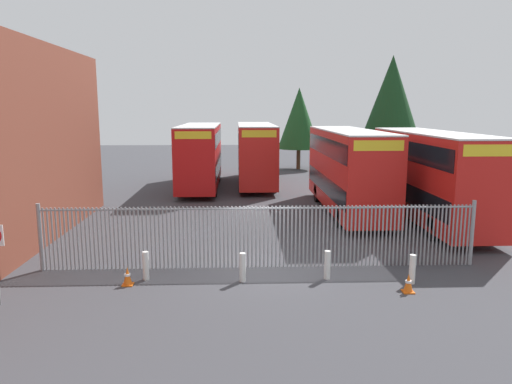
% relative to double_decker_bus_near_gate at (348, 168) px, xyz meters
% --- Properties ---
extents(ground_plane, '(100.00, 100.00, 0.00)m').
position_rel_double_decker_bus_near_gate_xyz_m(ground_plane, '(-5.11, -0.98, -2.42)').
color(ground_plane, '#3D3D42').
extents(palisade_fence, '(15.23, 0.14, 2.35)m').
position_rel_double_decker_bus_near_gate_xyz_m(palisade_fence, '(-5.13, -8.98, -1.24)').
color(palisade_fence, gray).
rests_on(palisade_fence, ground).
extents(double_decker_bus_near_gate, '(2.54, 10.81, 4.42)m').
position_rel_double_decker_bus_near_gate_xyz_m(double_decker_bus_near_gate, '(0.00, 0.00, 0.00)').
color(double_decker_bus_near_gate, red).
rests_on(double_decker_bus_near_gate, ground).
extents(double_decker_bus_behind_fence_left, '(2.54, 10.81, 4.42)m').
position_rel_double_decker_bus_near_gate_xyz_m(double_decker_bus_behind_fence_left, '(3.46, -2.49, 0.00)').
color(double_decker_bus_behind_fence_left, red).
rests_on(double_decker_bus_behind_fence_left, ground).
extents(double_decker_bus_behind_fence_right, '(2.54, 10.81, 4.42)m').
position_rel_double_decker_bus_near_gate_xyz_m(double_decker_bus_behind_fence_right, '(-8.46, 8.31, 0.00)').
color(double_decker_bus_behind_fence_right, red).
rests_on(double_decker_bus_behind_fence_right, ground).
extents(double_decker_bus_far_back, '(2.54, 10.81, 4.42)m').
position_rel_double_decker_bus_near_gate_xyz_m(double_decker_bus_far_back, '(-4.55, 9.68, 0.00)').
color(double_decker_bus_far_back, red).
rests_on(double_decker_bus_far_back, ground).
extents(bollard_near_left, '(0.20, 0.20, 0.95)m').
position_rel_double_decker_bus_near_gate_xyz_m(bollard_near_left, '(-8.91, -10.09, -1.95)').
color(bollard_near_left, silver).
rests_on(bollard_near_left, ground).
extents(bollard_center_front, '(0.20, 0.20, 0.95)m').
position_rel_double_decker_bus_near_gate_xyz_m(bollard_center_front, '(-5.76, -10.37, -1.95)').
color(bollard_center_front, silver).
rests_on(bollard_center_front, ground).
extents(bollard_near_right, '(0.20, 0.20, 0.95)m').
position_rel_double_decker_bus_near_gate_xyz_m(bollard_near_right, '(-2.98, -10.24, -1.95)').
color(bollard_near_right, silver).
rests_on(bollard_near_right, ground).
extents(bollard_far_right, '(0.20, 0.20, 0.95)m').
position_rel_double_decker_bus_near_gate_xyz_m(bollard_far_right, '(-0.35, -10.77, -1.95)').
color(bollard_far_right, silver).
rests_on(bollard_far_right, ground).
extents(traffic_cone_by_gate, '(0.34, 0.34, 0.59)m').
position_rel_double_decker_bus_near_gate_xyz_m(traffic_cone_by_gate, '(-9.40, -10.56, -2.13)').
color(traffic_cone_by_gate, orange).
rests_on(traffic_cone_by_gate, ground).
extents(traffic_cone_mid_forecourt, '(0.34, 0.34, 0.59)m').
position_rel_double_decker_bus_near_gate_xyz_m(traffic_cone_mid_forecourt, '(-0.73, -11.51, -2.13)').
color(traffic_cone_mid_forecourt, orange).
rests_on(traffic_cone_mid_forecourt, ground).
extents(tree_tall_back, '(3.85, 3.85, 7.39)m').
position_rel_double_decker_bus_near_gate_xyz_m(tree_tall_back, '(-0.25, 18.78, 2.21)').
color(tree_tall_back, '#4C3823').
rests_on(tree_tall_back, ground).
extents(tree_short_side, '(5.16, 5.16, 9.87)m').
position_rel_double_decker_bus_near_gate_xyz_m(tree_short_side, '(7.01, 15.09, 3.75)').
color(tree_short_side, '#4C3823').
rests_on(tree_short_side, ground).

